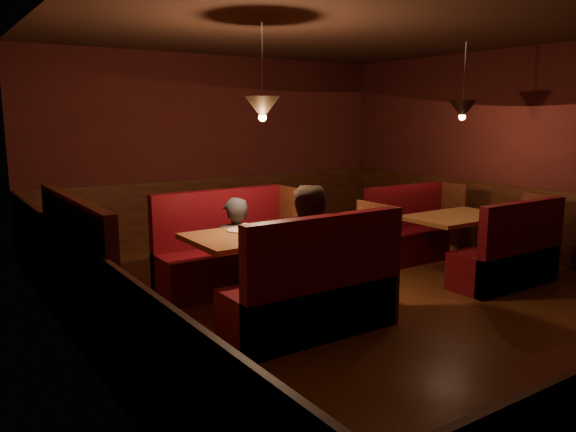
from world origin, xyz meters
TOP-DOWN VIEW (x-y plane):
  - room at (-0.28, 0.04)m, footprint 6.02×7.02m
  - main_table at (-1.12, 0.20)m, footprint 1.51×0.92m
  - main_bench_far at (-1.11, 1.06)m, footprint 1.66×0.59m
  - main_bench_near at (-1.11, -0.66)m, footprint 1.66×0.59m
  - second_table at (1.64, 0.05)m, footprint 1.30×0.83m
  - second_bench_far at (1.67, 0.83)m, footprint 1.44×0.54m
  - second_bench_near at (1.67, -0.72)m, footprint 1.44×0.54m
  - diner_a at (-1.16, 0.78)m, footprint 0.58×0.42m
  - diner_b at (-0.98, -0.46)m, footprint 0.95×0.81m

SIDE VIEW (x-z plane):
  - second_bench_far at x=1.67m, z-range -0.19..0.84m
  - second_bench_near at x=1.67m, z-range -0.19..0.84m
  - main_bench_far at x=-1.11m, z-range -0.21..0.93m
  - main_bench_near at x=-1.11m, z-range -0.21..0.93m
  - second_table at x=1.64m, z-range 0.18..0.91m
  - main_table at x=-1.12m, z-range 0.10..1.15m
  - diner_a at x=-1.16m, z-range 0.00..1.45m
  - diner_b at x=-0.98m, z-range 0.00..1.70m
  - room at x=-0.28m, z-range -0.41..2.51m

